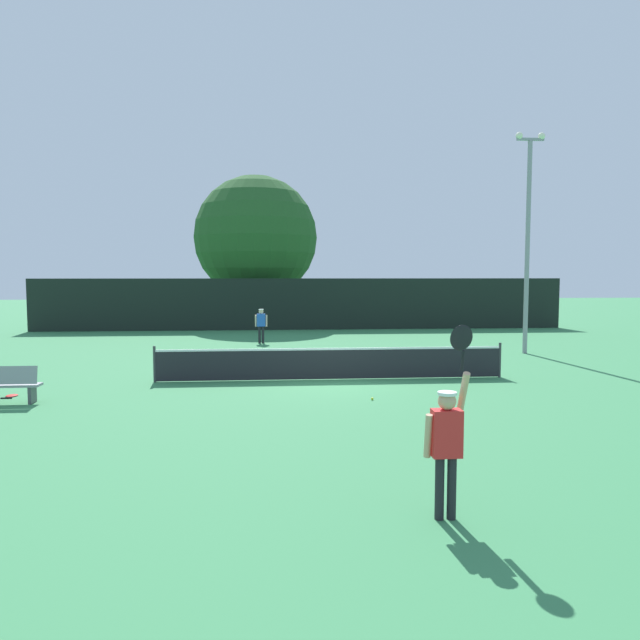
% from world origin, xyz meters
% --- Properties ---
extents(ground_plane, '(120.00, 120.00, 0.00)m').
position_xyz_m(ground_plane, '(0.00, 0.00, 0.00)').
color(ground_plane, '#387F4C').
extents(tennis_net, '(10.53, 0.08, 1.07)m').
position_xyz_m(tennis_net, '(0.00, 0.00, 0.51)').
color(tennis_net, '#232328').
rests_on(tennis_net, ground).
extents(perimeter_fence, '(30.57, 0.12, 2.95)m').
position_xyz_m(perimeter_fence, '(0.00, 16.23, 1.48)').
color(perimeter_fence, black).
rests_on(perimeter_fence, ground).
extents(player_serving, '(0.68, 0.39, 2.52)m').
position_xyz_m(player_serving, '(0.45, -10.20, 1.11)').
color(player_serving, red).
rests_on(player_serving, ground).
extents(player_receiving, '(0.57, 0.23, 1.58)m').
position_xyz_m(player_receiving, '(-2.27, 9.69, 0.96)').
color(player_receiving, blue).
rests_on(player_receiving, ground).
extents(tennis_ball, '(0.07, 0.07, 0.07)m').
position_xyz_m(tennis_ball, '(0.74, -2.98, 0.03)').
color(tennis_ball, '#CCE033').
rests_on(tennis_ball, ground).
extents(spare_racket, '(0.28, 0.52, 0.04)m').
position_xyz_m(spare_racket, '(-8.55, -1.77, 0.02)').
color(spare_racket, black).
rests_on(spare_racket, ground).
extents(courtside_bench, '(1.80, 0.44, 0.95)m').
position_xyz_m(courtside_bench, '(-8.38, -2.68, 0.48)').
color(courtside_bench, gray).
rests_on(courtside_bench, ground).
extents(light_pole, '(1.18, 0.28, 8.73)m').
position_xyz_m(light_pole, '(8.38, 5.30, 4.94)').
color(light_pole, gray).
rests_on(light_pole, ground).
extents(large_tree, '(7.88, 7.88, 9.49)m').
position_xyz_m(large_tree, '(-2.77, 20.72, 5.54)').
color(large_tree, brown).
rests_on(large_tree, ground).
extents(parked_car_near, '(2.48, 4.43, 1.69)m').
position_xyz_m(parked_car_near, '(-2.58, 21.33, 0.78)').
color(parked_car_near, red).
rests_on(parked_car_near, ground).
extents(parked_car_mid, '(1.99, 4.24, 1.69)m').
position_xyz_m(parked_car_mid, '(2.05, 23.93, 0.78)').
color(parked_car_mid, red).
rests_on(parked_car_mid, ground).
extents(parked_car_far, '(2.26, 4.35, 1.69)m').
position_xyz_m(parked_car_far, '(6.92, 24.84, 0.78)').
color(parked_car_far, '#B7B7BC').
rests_on(parked_car_far, ground).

